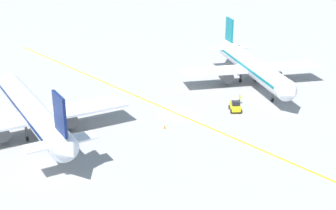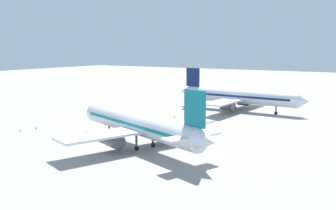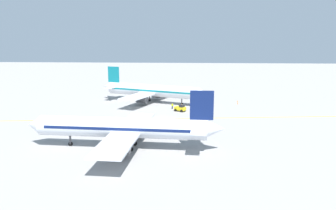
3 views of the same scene
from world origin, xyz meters
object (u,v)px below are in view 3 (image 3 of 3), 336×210
object	(u,v)px
airplane_adjacent_stand	(151,91)
traffic_cone_mid_apron	(177,123)
traffic_cone_by_wingtip	(237,101)
traffic_cone_near_nose	(238,103)
airplane_at_gate	(124,128)
ground_crew_worker	(172,106)
baggage_tug_white	(180,108)

from	to	relation	value
airplane_adjacent_stand	traffic_cone_mid_apron	bearing A→B (deg)	-161.20
airplane_adjacent_stand	traffic_cone_by_wingtip	xyz separation A→B (m)	(2.63, -26.54, -3.43)
traffic_cone_near_nose	airplane_at_gate	bearing A→B (deg)	148.67
airplane_at_gate	traffic_cone_by_wingtip	xyz separation A→B (m)	(45.98, -26.35, -3.43)
traffic_cone_near_nose	traffic_cone_mid_apron	size ratio (longest dim) A/B	1.00
ground_crew_worker	traffic_cone_mid_apron	size ratio (longest dim) A/B	3.05
traffic_cone_near_nose	traffic_cone_mid_apron	xyz separation A→B (m)	(-25.20, 17.32, 0.00)
airplane_at_gate	traffic_cone_near_nose	size ratio (longest dim) A/B	64.58
ground_crew_worker	traffic_cone_near_nose	xyz separation A→B (m)	(8.32, -19.22, -0.63)
baggage_tug_white	traffic_cone_near_nose	xyz separation A→B (m)	(11.38, -16.90, -0.63)
airplane_adjacent_stand	traffic_cone_near_nose	world-z (taller)	airplane_adjacent_stand
baggage_tug_white	traffic_cone_near_nose	distance (m)	20.38
airplane_adjacent_stand	ground_crew_worker	bearing A→B (deg)	-142.54
traffic_cone_near_nose	traffic_cone_by_wingtip	xyz separation A→B (m)	(3.35, -0.39, 0.00)
baggage_tug_white	airplane_at_gate	bearing A→B (deg)	163.84
airplane_at_gate	ground_crew_worker	distance (m)	35.08
ground_crew_worker	traffic_cone_mid_apron	world-z (taller)	ground_crew_worker
ground_crew_worker	traffic_cone_by_wingtip	xyz separation A→B (m)	(11.67, -19.62, -0.63)
airplane_at_gate	traffic_cone_mid_apron	size ratio (longest dim) A/B	64.58
baggage_tug_white	traffic_cone_by_wingtip	xyz separation A→B (m)	(14.73, -17.29, -0.63)
airplane_adjacent_stand	ground_crew_worker	xyz separation A→B (m)	(-9.04, -6.92, -2.80)
baggage_tug_white	ground_crew_worker	world-z (taller)	baggage_tug_white
traffic_cone_near_nose	ground_crew_worker	bearing A→B (deg)	113.39
airplane_adjacent_stand	traffic_cone_near_nose	distance (m)	26.38
ground_crew_worker	traffic_cone_near_nose	distance (m)	20.96
airplane_at_gate	ground_crew_worker	bearing A→B (deg)	-11.10
baggage_tug_white	traffic_cone_mid_apron	size ratio (longest dim) A/B	6.08
baggage_tug_white	traffic_cone_by_wingtip	world-z (taller)	baggage_tug_white
airplane_at_gate	traffic_cone_by_wingtip	bearing A→B (deg)	-29.81
airplane_adjacent_stand	traffic_cone_mid_apron	world-z (taller)	airplane_adjacent_stand
airplane_at_gate	traffic_cone_near_nose	world-z (taller)	airplane_at_gate
airplane_adjacent_stand	airplane_at_gate	bearing A→B (deg)	-179.75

